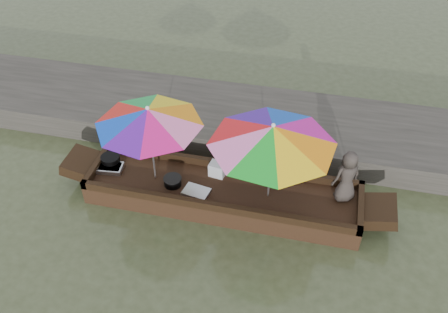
% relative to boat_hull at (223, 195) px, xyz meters
% --- Properties ---
extents(water, '(80.00, 80.00, 0.00)m').
position_rel_boat_hull_xyz_m(water, '(0.00, 0.00, -0.17)').
color(water, '#3A4124').
rests_on(water, ground).
extents(dock, '(22.00, 2.20, 0.50)m').
position_rel_boat_hull_xyz_m(dock, '(0.00, 2.20, 0.08)').
color(dock, '#2D2B26').
rests_on(dock, ground).
extents(boat_hull, '(4.88, 1.20, 0.35)m').
position_rel_boat_hull_xyz_m(boat_hull, '(0.00, 0.00, 0.00)').
color(boat_hull, black).
rests_on(boat_hull, water).
extents(cooking_pot, '(0.35, 0.35, 0.19)m').
position_rel_boat_hull_xyz_m(cooking_pot, '(-2.19, 0.15, 0.27)').
color(cooking_pot, black).
rests_on(cooking_pot, boat_hull).
extents(tray_crayfish, '(0.48, 0.36, 0.09)m').
position_rel_boat_hull_xyz_m(tray_crayfish, '(-2.14, 0.00, 0.22)').
color(tray_crayfish, silver).
rests_on(tray_crayfish, boat_hull).
extents(tray_scallop, '(0.50, 0.39, 0.06)m').
position_rel_boat_hull_xyz_m(tray_scallop, '(-0.42, -0.23, 0.21)').
color(tray_scallop, silver).
rests_on(tray_scallop, boat_hull).
extents(charcoal_grill, '(0.31, 0.31, 0.14)m').
position_rel_boat_hull_xyz_m(charcoal_grill, '(-0.89, -0.12, 0.25)').
color(charcoal_grill, black).
rests_on(charcoal_grill, boat_hull).
extents(supply_bag, '(0.31, 0.26, 0.26)m').
position_rel_boat_hull_xyz_m(supply_bag, '(-0.18, 0.33, 0.30)').
color(supply_bag, silver).
rests_on(supply_bag, boat_hull).
extents(vendor, '(0.59, 0.54, 1.00)m').
position_rel_boat_hull_xyz_m(vendor, '(2.09, 0.24, 0.68)').
color(vendor, '#38312C').
rests_on(vendor, boat_hull).
extents(umbrella_bow, '(2.16, 2.16, 1.55)m').
position_rel_boat_hull_xyz_m(umbrella_bow, '(-1.26, 0.00, 0.95)').
color(umbrella_bow, orange).
rests_on(umbrella_bow, boat_hull).
extents(umbrella_stern, '(2.56, 2.56, 1.55)m').
position_rel_boat_hull_xyz_m(umbrella_stern, '(0.81, 0.00, 0.95)').
color(umbrella_stern, '#E514A3').
rests_on(umbrella_stern, boat_hull).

